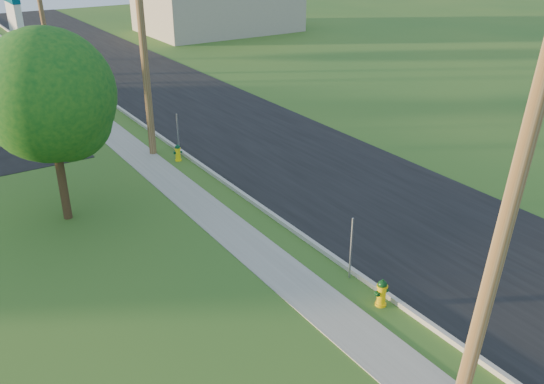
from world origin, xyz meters
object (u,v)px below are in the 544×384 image
at_px(utility_pole_far, 40,3).
at_px(hydrant_far, 100,98).
at_px(price_pylon, 16,23).
at_px(utility_pole_mid, 143,44).
at_px(tree_verge, 52,101).
at_px(hydrant_near, 382,293).
at_px(utility_pole_near, 510,204).
at_px(hydrant_mid, 178,153).

height_order(utility_pole_far, hydrant_far, utility_pole_far).
bearing_deg(price_pylon, utility_pole_mid, -54.66).
bearing_deg(tree_verge, hydrant_near, -60.41).
bearing_deg(price_pylon, utility_pole_near, -80.58).
distance_m(utility_pole_far, hydrant_far, 9.94).
bearing_deg(utility_pole_near, hydrant_mid, 87.96).
relative_size(utility_pole_near, price_pylon, 1.38).
height_order(utility_pole_mid, hydrant_near, utility_pole_mid).
height_order(hydrant_mid, hydrant_far, hydrant_far).
bearing_deg(utility_pole_near, hydrant_near, 79.32).
bearing_deg(price_pylon, utility_pole_far, 72.67).
relative_size(utility_pole_far, tree_verge, 1.42).
relative_size(price_pylon, hydrant_far, 8.59).
relative_size(utility_pole_far, hydrant_mid, 12.27).
relative_size(utility_pole_near, tree_verge, 1.42).
bearing_deg(tree_verge, hydrant_mid, 27.97).
xyz_separation_m(utility_pole_near, utility_pole_far, (-0.00, 36.00, 0.00)).
bearing_deg(utility_pole_mid, hydrant_mid, -67.67).
relative_size(tree_verge, hydrant_mid, 8.64).
bearing_deg(hydrant_far, hydrant_mid, -89.59).
height_order(utility_pole_mid, hydrant_mid, utility_pole_mid).
bearing_deg(price_pylon, hydrant_far, 39.26).
distance_m(utility_pole_mid, hydrant_far, 10.20).
bearing_deg(hydrant_near, hydrant_mid, 90.47).
xyz_separation_m(price_pylon, hydrant_mid, (4.49, -6.93, -5.05)).
xyz_separation_m(utility_pole_far, hydrant_mid, (0.59, -19.43, -4.42)).
bearing_deg(hydrant_far, utility_pole_mid, -93.23).
relative_size(hydrant_near, hydrant_far, 1.05).
bearing_deg(utility_pole_far, hydrant_near, -88.77).
height_order(utility_pole_far, tree_verge, utility_pole_far).
xyz_separation_m(utility_pole_mid, price_pylon, (-3.90, 5.50, 0.48)).
bearing_deg(hydrant_near, tree_verge, 119.59).
relative_size(utility_pole_near, hydrant_far, 11.89).
xyz_separation_m(price_pylon, tree_verge, (-1.05, -9.87, -1.12)).
distance_m(utility_pole_mid, tree_verge, 6.64).
distance_m(utility_pole_far, price_pylon, 13.11).
distance_m(utility_pole_near, hydrant_far, 27.47).
xyz_separation_m(utility_pole_near, hydrant_far, (0.51, 27.11, -4.41)).
height_order(utility_pole_near, tree_verge, utility_pole_near).
distance_m(price_pylon, hydrant_mid, 9.68).
height_order(utility_pole_near, hydrant_near, utility_pole_near).
bearing_deg(utility_pole_far, price_pylon, -107.33).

